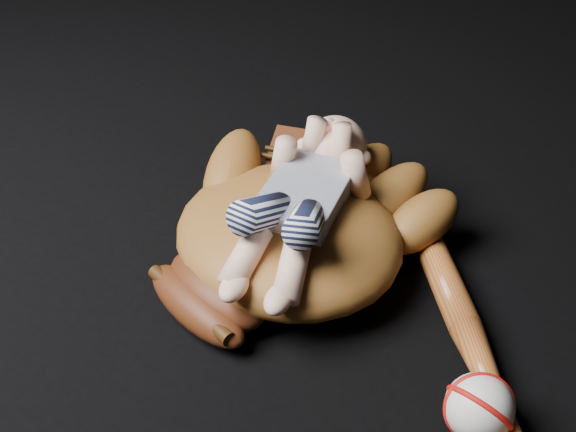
{
  "coord_description": "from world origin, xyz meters",
  "views": [
    {
      "loc": [
        0.43,
        -0.59,
        0.74
      ],
      "look_at": [
        0.01,
        0.14,
        0.08
      ],
      "focal_mm": 45.0,
      "sensor_mm": 36.0,
      "label": 1
    }
  ],
  "objects_px": {
    "newborn_baby": "(298,201)",
    "baseball_glove": "(289,227)",
    "baseball_bat": "(472,343)",
    "baseball": "(479,408)"
  },
  "relations": [
    {
      "from": "baseball_glove",
      "to": "baseball",
      "type": "relative_size",
      "value": 6.0
    },
    {
      "from": "baseball_glove",
      "to": "baseball",
      "type": "height_order",
      "value": "baseball_glove"
    },
    {
      "from": "baseball_glove",
      "to": "baseball",
      "type": "bearing_deg",
      "value": -4.16
    },
    {
      "from": "baseball",
      "to": "baseball_bat",
      "type": "bearing_deg",
      "value": 111.35
    },
    {
      "from": "newborn_baby",
      "to": "baseball",
      "type": "height_order",
      "value": "newborn_baby"
    },
    {
      "from": "baseball_bat",
      "to": "baseball",
      "type": "distance_m",
      "value": 0.12
    },
    {
      "from": "newborn_baby",
      "to": "baseball_glove",
      "type": "bearing_deg",
      "value": 155.95
    },
    {
      "from": "baseball_glove",
      "to": "newborn_baby",
      "type": "xyz_separation_m",
      "value": [
        0.02,
        -0.0,
        0.06
      ]
    },
    {
      "from": "baseball_glove",
      "to": "newborn_baby",
      "type": "distance_m",
      "value": 0.06
    },
    {
      "from": "baseball_bat",
      "to": "baseball",
      "type": "xyz_separation_m",
      "value": [
        0.04,
        -0.11,
        0.02
      ]
    }
  ]
}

